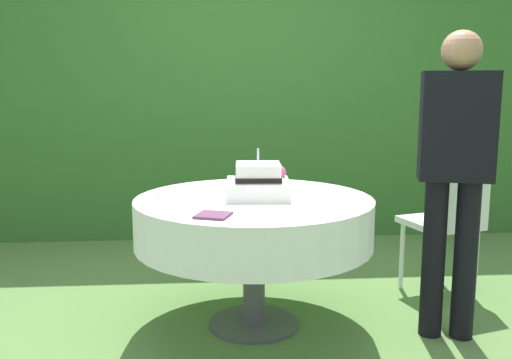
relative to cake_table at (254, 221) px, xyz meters
The scene contains 10 objects.
ground_plane 0.60m from the cake_table, ahead, with size 20.00×20.00×0.00m, color #547A3D.
foliage_hedge 2.16m from the cake_table, 90.00° to the left, with size 6.94×0.52×2.39m, color #336628.
cake_table is the anchor object (origin of this frame).
wedding_cake 0.21m from the cake_table, 29.25° to the left, with size 0.36×0.36×0.27m.
serving_plate_near 0.39m from the cake_table, 43.60° to the left, with size 0.11×0.11×0.01m, color white.
serving_plate_far 0.38m from the cake_table, 102.89° to the left, with size 0.10×0.10×0.01m, color white.
serving_plate_left 0.50m from the cake_table, behind, with size 0.10×0.10×0.01m, color white.
napkin_stack 0.49m from the cake_table, 117.44° to the right, with size 0.15×0.15×0.01m, color #603856.
garden_chair 1.28m from the cake_table, 14.38° to the left, with size 0.50×0.50×0.89m.
standing_person 1.09m from the cake_table, 11.75° to the right, with size 0.40×0.29×1.60m.
Camera 1 is at (-0.21, -2.95, 1.32)m, focal length 39.11 mm.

